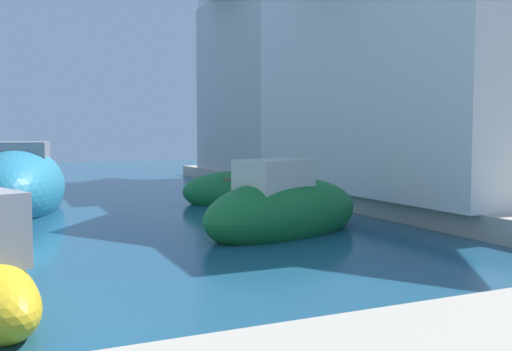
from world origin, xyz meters
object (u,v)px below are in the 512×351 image
at_px(moored_boat_2, 284,210).
at_px(waterfront_building_annex, 293,70).
at_px(waterfront_building_far, 280,69).
at_px(moored_boat_8, 239,193).
at_px(waterfront_building_main, 434,59).
at_px(moored_boat_1, 19,185).

distance_m(moored_boat_2, waterfront_building_annex, 13.51).
xyz_separation_m(moored_boat_2, waterfront_building_far, (6.10, 12.42, 4.56)).
distance_m(moored_boat_8, waterfront_building_far, 10.21).
height_order(waterfront_building_main, waterfront_building_far, waterfront_building_far).
relative_size(moored_boat_8, waterfront_building_far, 0.41).
bearing_deg(moored_boat_1, moored_boat_8, 80.27).
xyz_separation_m(moored_boat_1, waterfront_building_main, (11.04, -4.14, 3.58)).
bearing_deg(moored_boat_8, waterfront_building_far, -89.66).
height_order(moored_boat_2, waterfront_building_main, waterfront_building_main).
distance_m(moored_boat_1, waterfront_building_main, 12.32).
height_order(moored_boat_1, moored_boat_8, moored_boat_1).
relative_size(moored_boat_2, waterfront_building_far, 0.50).
distance_m(moored_boat_2, waterfront_building_main, 7.60).
bearing_deg(waterfront_building_main, moored_boat_1, 159.46).
distance_m(waterfront_building_main, waterfront_building_far, 9.92).
distance_m(moored_boat_8, waterfront_building_annex, 9.28).
distance_m(moored_boat_1, waterfront_building_annex, 12.66).
xyz_separation_m(moored_boat_1, waterfront_building_annex, (11.04, 4.58, 4.18)).
bearing_deg(waterfront_building_far, moored_boat_1, -152.45).
distance_m(waterfront_building_main, waterfront_building_annex, 8.73).
height_order(waterfront_building_main, waterfront_building_annex, waterfront_building_annex).
distance_m(moored_boat_8, waterfront_building_main, 6.84).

